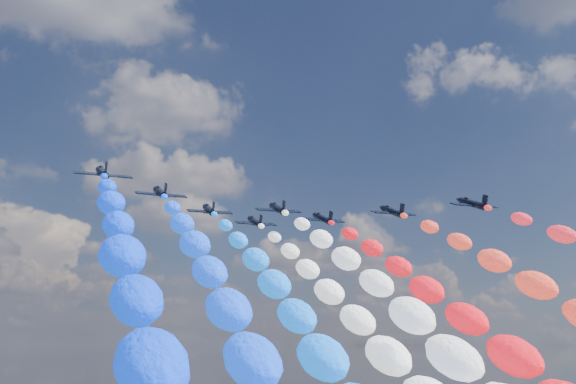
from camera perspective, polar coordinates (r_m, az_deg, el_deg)
name	(u,v)px	position (r m, az deg, el deg)	size (l,w,h in m)	color
jet_0	(102,173)	(110.30, -15.15, 1.56)	(8.83, 11.84, 2.61)	black
jet_1	(161,193)	(122.41, -10.53, -0.05)	(8.83, 11.84, 2.61)	black
jet_2	(209,210)	(136.60, -6.56, -1.49)	(8.83, 11.84, 2.61)	black
jet_3	(278,209)	(134.44, -0.87, -1.39)	(8.83, 11.84, 2.61)	black
jet_4	(255,222)	(148.91, -2.75, -2.48)	(8.83, 11.84, 2.61)	black
jet_5	(323,218)	(144.97, 2.90, -2.20)	(8.83, 11.84, 2.61)	black
jet_6	(392,211)	(138.81, 8.64, -1.60)	(8.83, 11.84, 2.61)	black
jet_7	(472,204)	(134.22, 15.05, -0.93)	(8.83, 11.84, 2.61)	black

